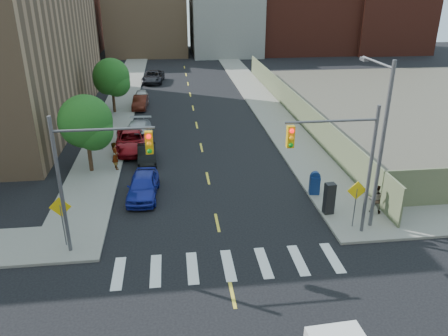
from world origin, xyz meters
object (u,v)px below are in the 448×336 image
object	(u,v)px
parked_car_blue	(143,186)
parked_car_maroon	(140,102)
pedestrian_west	(115,156)
pedestrian_east	(375,199)
parked_car_black	(147,154)
parked_car_grey	(153,77)
mailbox	(315,183)
payphone	(329,198)
parked_car_silver	(138,133)
parked_car_red	(132,141)
parked_car_white	(142,96)

from	to	relation	value
parked_car_blue	parked_car_maroon	distance (m)	20.86
parked_car_blue	pedestrian_west	bearing A→B (deg)	119.40
pedestrian_east	parked_car_black	bearing A→B (deg)	-17.46
parked_car_black	parked_car_grey	bearing A→B (deg)	87.81
parked_car_grey	pedestrian_west	size ratio (longest dim) A/B	2.78
mailbox	payphone	world-z (taller)	payphone
pedestrian_east	parked_car_silver	bearing A→B (deg)	-26.42
parked_car_silver	mailbox	world-z (taller)	mailbox
mailbox	pedestrian_east	distance (m)	3.80
parked_car_red	parked_car_maroon	distance (m)	12.42
parked_car_blue	parked_car_white	bearing A→B (deg)	96.72
parked_car_blue	parked_car_red	distance (m)	8.49
parked_car_silver	payphone	distance (m)	17.98
payphone	parked_car_maroon	bearing A→B (deg)	110.22
parked_car_blue	pedestrian_west	xyz separation A→B (m)	(-2.10, 4.34, 0.38)
parked_car_silver	parked_car_white	distance (m)	13.46
parked_car_red	parked_car_maroon	xyz separation A→B (m)	(0.00, 12.42, -0.11)
parked_car_red	parked_car_silver	xyz separation A→B (m)	(0.38, 1.76, 0.02)
mailbox	pedestrian_east	xyz separation A→B (m)	(2.65, -2.71, 0.13)
parked_car_red	pedestrian_east	world-z (taller)	pedestrian_east
parked_car_blue	parked_car_black	size ratio (longest dim) A/B	1.17
parked_car_white	parked_car_grey	size ratio (longest dim) A/B	0.68
parked_car_blue	parked_car_black	distance (m)	5.66
parked_car_silver	parked_car_white	world-z (taller)	parked_car_silver
parked_car_maroon	pedestrian_west	world-z (taller)	pedestrian_west
parked_car_blue	pedestrian_east	world-z (taller)	pedestrian_east
parked_car_black	parked_car_blue	bearing A→B (deg)	-92.80
parked_car_red	parked_car_maroon	world-z (taller)	parked_car_red
payphone	pedestrian_east	bearing A→B (deg)	-10.53
parked_car_black	parked_car_white	distance (m)	17.99
parked_car_grey	payphone	world-z (taller)	payphone
parked_car_white	pedestrian_east	size ratio (longest dim) A/B	2.20
parked_car_white	parked_car_grey	bearing A→B (deg)	82.00
parked_car_blue	parked_car_silver	xyz separation A→B (m)	(-0.92, 10.15, 0.03)
parked_car_grey	payphone	xyz separation A→B (m)	(10.88, -37.24, 0.32)
parked_car_silver	pedestrian_west	bearing A→B (deg)	-98.08
parked_car_blue	parked_car_white	xyz separation A→B (m)	(-1.30, 23.61, -0.12)
parked_car_blue	mailbox	size ratio (longest dim) A/B	2.97
parked_car_maroon	mailbox	size ratio (longest dim) A/B	2.68
parked_car_grey	pedestrian_west	bearing A→B (deg)	-88.02
parked_car_silver	parked_car_grey	xyz separation A→B (m)	(0.62, 23.42, -0.02)
parked_car_red	pedestrian_east	distance (m)	19.01
parked_car_black	mailbox	bearing A→B (deg)	-35.75
parked_car_red	pedestrian_west	world-z (taller)	pedestrian_west
parked_car_red	parked_car_silver	bearing A→B (deg)	75.75
mailbox	parked_car_white	bearing A→B (deg)	123.50
parked_car_maroon	parked_car_grey	bearing A→B (deg)	88.21
parked_car_silver	pedestrian_west	distance (m)	5.94
parked_car_white	pedestrian_west	xyz separation A→B (m)	(-0.80, -19.27, 0.50)
parked_car_red	parked_car_grey	xyz separation A→B (m)	(1.01, 25.18, -0.01)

